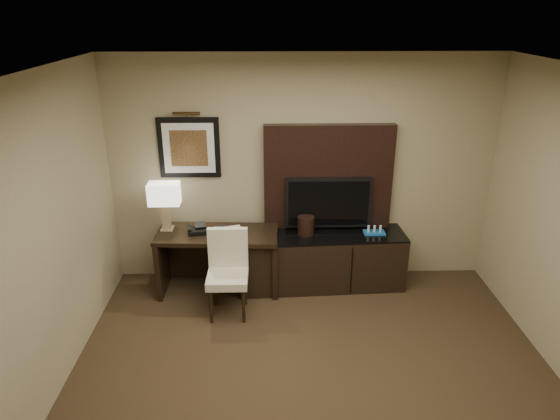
{
  "coord_description": "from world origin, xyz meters",
  "views": [
    {
      "loc": [
        -0.39,
        -3.08,
        3.16
      ],
      "look_at": [
        -0.28,
        1.8,
        1.15
      ],
      "focal_mm": 32.0,
      "sensor_mm": 36.0,
      "label": 1
    }
  ],
  "objects_px": {
    "table_lamp": "(165,205)",
    "minibar_tray": "(374,230)",
    "desk_chair": "(228,277)",
    "ice_bucket": "(306,225)",
    "desk": "(219,261)",
    "credenza": "(321,260)",
    "tv": "(328,202)",
    "desk_phone": "(197,229)"
  },
  "relations": [
    {
      "from": "table_lamp",
      "to": "minibar_tray",
      "type": "height_order",
      "value": "table_lamp"
    },
    {
      "from": "desk_chair",
      "to": "ice_bucket",
      "type": "relative_size",
      "value": 4.13
    },
    {
      "from": "desk",
      "to": "credenza",
      "type": "height_order",
      "value": "desk"
    },
    {
      "from": "table_lamp",
      "to": "ice_bucket",
      "type": "bearing_deg",
      "value": -0.46
    },
    {
      "from": "desk_chair",
      "to": "minibar_tray",
      "type": "relative_size",
      "value": 3.65
    },
    {
      "from": "table_lamp",
      "to": "desk_chair",
      "type": "bearing_deg",
      "value": -40.24
    },
    {
      "from": "desk",
      "to": "tv",
      "type": "distance_m",
      "value": 1.46
    },
    {
      "from": "tv",
      "to": "desk_chair",
      "type": "distance_m",
      "value": 1.47
    },
    {
      "from": "desk",
      "to": "desk_phone",
      "type": "xyz_separation_m",
      "value": [
        -0.22,
        0.0,
        0.42
      ]
    },
    {
      "from": "credenza",
      "to": "minibar_tray",
      "type": "distance_m",
      "value": 0.72
    },
    {
      "from": "desk_chair",
      "to": "credenza",
      "type": "bearing_deg",
      "value": 29.2
    },
    {
      "from": "credenza",
      "to": "tv",
      "type": "height_order",
      "value": "tv"
    },
    {
      "from": "credenza",
      "to": "desk_phone",
      "type": "relative_size",
      "value": 9.55
    },
    {
      "from": "desk",
      "to": "table_lamp",
      "type": "distance_m",
      "value": 0.9
    },
    {
      "from": "tv",
      "to": "minibar_tray",
      "type": "bearing_deg",
      "value": -13.15
    },
    {
      "from": "desk_chair",
      "to": "table_lamp",
      "type": "distance_m",
      "value": 1.13
    },
    {
      "from": "desk_chair",
      "to": "tv",
      "type": "bearing_deg",
      "value": 32.85
    },
    {
      "from": "credenza",
      "to": "desk_chair",
      "type": "xyz_separation_m",
      "value": [
        -1.07,
        -0.59,
        0.12
      ]
    },
    {
      "from": "minibar_tray",
      "to": "desk_chair",
      "type": "bearing_deg",
      "value": -160.18
    },
    {
      "from": "credenza",
      "to": "desk_chair",
      "type": "height_order",
      "value": "desk_chair"
    },
    {
      "from": "credenza",
      "to": "desk_chair",
      "type": "relative_size",
      "value": 2.15
    },
    {
      "from": "desk",
      "to": "minibar_tray",
      "type": "relative_size",
      "value": 5.57
    },
    {
      "from": "table_lamp",
      "to": "minibar_tray",
      "type": "xyz_separation_m",
      "value": [
        2.42,
        -0.01,
        -0.33
      ]
    },
    {
      "from": "desk_chair",
      "to": "ice_bucket",
      "type": "height_order",
      "value": "desk_chair"
    },
    {
      "from": "tv",
      "to": "minibar_tray",
      "type": "height_order",
      "value": "tv"
    },
    {
      "from": "tv",
      "to": "desk_phone",
      "type": "bearing_deg",
      "value": -172.09
    },
    {
      "from": "desk",
      "to": "ice_bucket",
      "type": "bearing_deg",
      "value": 7.57
    },
    {
      "from": "desk",
      "to": "desk_chair",
      "type": "bearing_deg",
      "value": -71.38
    },
    {
      "from": "minibar_tray",
      "to": "credenza",
      "type": "bearing_deg",
      "value": -178.74
    },
    {
      "from": "credenza",
      "to": "minibar_tray",
      "type": "relative_size",
      "value": 7.84
    },
    {
      "from": "desk_chair",
      "to": "ice_bucket",
      "type": "distance_m",
      "value": 1.12
    },
    {
      "from": "ice_bucket",
      "to": "desk_phone",
      "type": "bearing_deg",
      "value": -176.12
    },
    {
      "from": "credenza",
      "to": "ice_bucket",
      "type": "bearing_deg",
      "value": 172.66
    },
    {
      "from": "ice_bucket",
      "to": "minibar_tray",
      "type": "bearing_deg",
      "value": -0.04
    },
    {
      "from": "credenza",
      "to": "desk_phone",
      "type": "xyz_separation_m",
      "value": [
        -1.44,
        -0.07,
        0.46
      ]
    },
    {
      "from": "desk_chair",
      "to": "ice_bucket",
      "type": "bearing_deg",
      "value": 34.9
    },
    {
      "from": "credenza",
      "to": "desk_phone",
      "type": "distance_m",
      "value": 1.52
    },
    {
      "from": "ice_bucket",
      "to": "minibar_tray",
      "type": "relative_size",
      "value": 0.88
    },
    {
      "from": "tv",
      "to": "desk",
      "type": "bearing_deg",
      "value": -170.67
    },
    {
      "from": "table_lamp",
      "to": "ice_bucket",
      "type": "height_order",
      "value": "table_lamp"
    },
    {
      "from": "tv",
      "to": "minibar_tray",
      "type": "distance_m",
      "value": 0.63
    },
    {
      "from": "desk_chair",
      "to": "table_lamp",
      "type": "height_order",
      "value": "table_lamp"
    }
  ]
}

